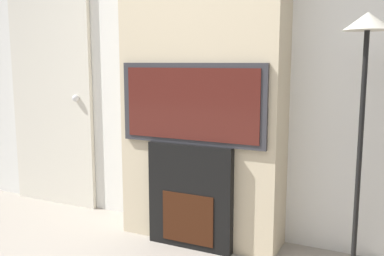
{
  "coord_description": "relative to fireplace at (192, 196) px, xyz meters",
  "views": [
    {
      "loc": [
        1.27,
        -0.98,
        1.31
      ],
      "look_at": [
        0.0,
        1.66,
        0.86
      ],
      "focal_mm": 40.0,
      "sensor_mm": 36.0,
      "label": 1
    }
  ],
  "objects": [
    {
      "name": "wall_back",
      "position": [
        0.0,
        0.37,
        0.98
      ],
      "size": [
        6.0,
        0.06,
        2.7
      ],
      "color": "silver",
      "rests_on": "ground_plane"
    },
    {
      "name": "chimney_breast",
      "position": [
        0.0,
        0.17,
        0.98
      ],
      "size": [
        1.19,
        0.34,
        2.7
      ],
      "color": "#BCAD8E",
      "rests_on": "ground_plane"
    },
    {
      "name": "fireplace",
      "position": [
        0.0,
        0.0,
        0.0
      ],
      "size": [
        0.63,
        0.15,
        0.75
      ],
      "color": "black",
      "rests_on": "ground_plane"
    },
    {
      "name": "television",
      "position": [
        0.0,
        -0.0,
        0.66
      ],
      "size": [
        1.08,
        0.07,
        0.56
      ],
      "color": "#2D2D33",
      "rests_on": "fireplace"
    },
    {
      "name": "floor_lamp",
      "position": [
        1.09,
        -0.02,
        0.79
      ],
      "size": [
        0.28,
        0.28,
        1.59
      ],
      "color": "black",
      "rests_on": "ground_plane"
    },
    {
      "name": "entry_door",
      "position": [
        -1.58,
        0.32,
        0.67
      ],
      "size": [
        0.91,
        0.09,
        2.08
      ],
      "color": "beige",
      "rests_on": "ground_plane"
    }
  ]
}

